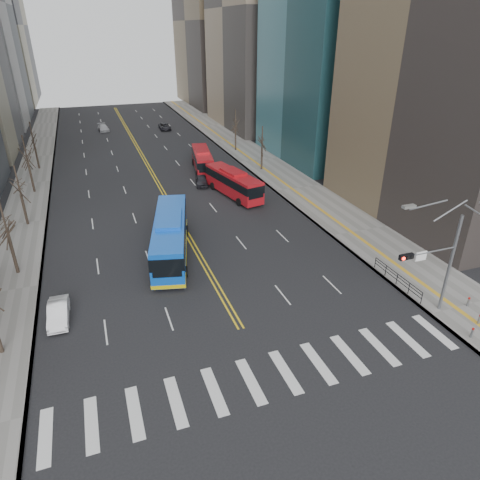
% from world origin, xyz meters
% --- Properties ---
extents(ground, '(220.00, 220.00, 0.00)m').
position_xyz_m(ground, '(0.00, 0.00, 0.00)').
color(ground, black).
extents(sidewalk_right, '(7.00, 130.00, 0.15)m').
position_xyz_m(sidewalk_right, '(17.50, 45.00, 0.07)').
color(sidewalk_right, slate).
rests_on(sidewalk_right, ground).
extents(sidewalk_left, '(5.00, 130.00, 0.15)m').
position_xyz_m(sidewalk_left, '(-16.50, 45.00, 0.07)').
color(sidewalk_left, slate).
rests_on(sidewalk_left, ground).
extents(crosswalk, '(26.70, 4.00, 0.01)m').
position_xyz_m(crosswalk, '(0.00, 0.00, 0.01)').
color(crosswalk, silver).
rests_on(crosswalk, ground).
extents(centerline, '(0.55, 100.00, 0.01)m').
position_xyz_m(centerline, '(0.00, 55.00, 0.01)').
color(centerline, gold).
rests_on(centerline, ground).
extents(signal_mast, '(5.37, 0.37, 9.39)m').
position_xyz_m(signal_mast, '(13.77, 2.00, 4.86)').
color(signal_mast, gray).
rests_on(signal_mast, ground).
extents(pedestrian_railing, '(0.06, 6.06, 1.02)m').
position_xyz_m(pedestrian_railing, '(14.30, 6.00, 0.82)').
color(pedestrian_railing, black).
rests_on(pedestrian_railing, sidewalk_right).
extents(bollards, '(2.87, 3.17, 0.78)m').
position_xyz_m(bollards, '(16.27, -0.17, 0.55)').
color(bollards, gray).
rests_on(bollards, sidewalk_right).
extents(street_trees, '(35.20, 47.20, 7.60)m').
position_xyz_m(street_trees, '(-7.18, 34.55, 4.87)').
color(street_trees, black).
rests_on(street_trees, ground).
extents(blue_bus, '(5.98, 13.72, 3.88)m').
position_xyz_m(blue_bus, '(-2.41, 17.96, 2.03)').
color(blue_bus, blue).
rests_on(blue_bus, ground).
extents(red_bus_near, '(4.57, 10.94, 3.40)m').
position_xyz_m(red_bus_near, '(8.35, 31.00, 1.89)').
color(red_bus_near, '#B0121A').
rests_on(red_bus_near, ground).
extents(red_bus_far, '(4.02, 10.44, 3.26)m').
position_xyz_m(red_bus_far, '(7.45, 42.74, 1.82)').
color(red_bus_far, '#B0121A').
rests_on(red_bus_far, ground).
extents(car_white, '(1.52, 4.08, 1.33)m').
position_xyz_m(car_white, '(-12.42, 10.59, 0.67)').
color(car_white, white).
rests_on(car_white, ground).
extents(car_dark_mid, '(2.36, 4.20, 1.35)m').
position_xyz_m(car_dark_mid, '(5.57, 36.30, 0.67)').
color(car_dark_mid, black).
rests_on(car_dark_mid, ground).
extents(car_silver, '(2.29, 4.78, 1.34)m').
position_xyz_m(car_silver, '(-4.82, 76.29, 0.67)').
color(car_silver, '#ADADB2').
rests_on(car_silver, ground).
extents(car_dark_far, '(2.33, 4.77, 1.31)m').
position_xyz_m(car_dark_far, '(7.51, 73.17, 0.65)').
color(car_dark_far, black).
rests_on(car_dark_far, ground).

